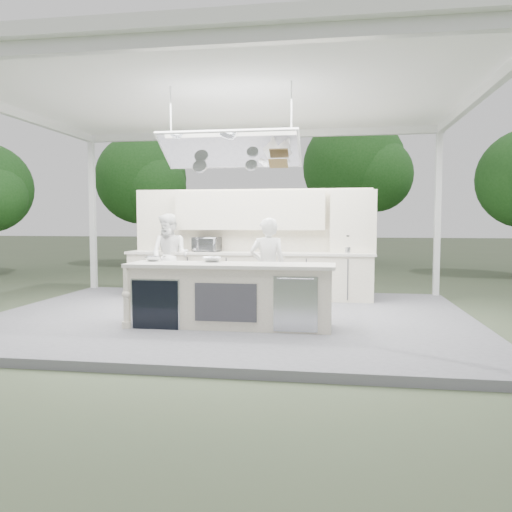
% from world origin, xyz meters
% --- Properties ---
extents(ground, '(90.00, 90.00, 0.00)m').
position_xyz_m(ground, '(0.00, 0.00, 0.00)').
color(ground, '#414D35').
rests_on(ground, ground).
extents(stage_deck, '(8.00, 6.00, 0.12)m').
position_xyz_m(stage_deck, '(0.00, 0.00, 0.06)').
color(stage_deck, slate).
rests_on(stage_deck, ground).
extents(tent, '(8.20, 6.20, 3.86)m').
position_xyz_m(tent, '(0.00, -0.01, 3.71)').
color(tent, white).
rests_on(tent, ground).
extents(demo_island, '(3.10, 0.79, 0.95)m').
position_xyz_m(demo_island, '(0.18, -0.91, 0.60)').
color(demo_island, '#EDE6C8').
rests_on(demo_island, stage_deck).
extents(back_counter, '(5.08, 0.72, 0.95)m').
position_xyz_m(back_counter, '(0.00, 1.90, 0.60)').
color(back_counter, '#EDE6C8').
rests_on(back_counter, stage_deck).
extents(back_wall_unit, '(5.05, 0.48, 2.25)m').
position_xyz_m(back_wall_unit, '(0.44, 2.11, 1.57)').
color(back_wall_unit, '#EDE6C8').
rests_on(back_wall_unit, stage_deck).
extents(tree_cluster, '(19.55, 9.40, 5.85)m').
position_xyz_m(tree_cluster, '(-0.16, 9.77, 3.29)').
color(tree_cluster, '#513628').
rests_on(tree_cluster, ground).
extents(head_chef, '(0.66, 0.50, 1.64)m').
position_xyz_m(head_chef, '(0.65, -0.04, 0.94)').
color(head_chef, white).
rests_on(head_chef, stage_deck).
extents(sous_chef, '(0.95, 0.80, 1.73)m').
position_xyz_m(sous_chef, '(-1.56, 1.55, 0.99)').
color(sous_chef, white).
rests_on(sous_chef, stage_deck).
extents(toaster_oven, '(0.59, 0.44, 0.30)m').
position_xyz_m(toaster_oven, '(-0.88, 1.89, 1.22)').
color(toaster_oven, silver).
rests_on(toaster_oven, back_counter).
extents(bowl_large, '(0.40, 0.40, 0.08)m').
position_xyz_m(bowl_large, '(-0.15, -0.65, 1.11)').
color(bowl_large, silver).
rests_on(bowl_large, demo_island).
extents(bowl_small, '(0.31, 0.31, 0.08)m').
position_xyz_m(bowl_small, '(-1.10, -0.65, 1.11)').
color(bowl_small, silver).
rests_on(bowl_small, demo_island).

